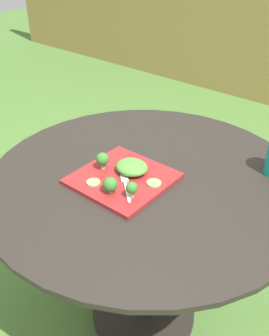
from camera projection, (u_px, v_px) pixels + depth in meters
The scene contains 10 objects.
ground_plane at pixel (143, 315), 1.72m from camera, with size 12.00×12.00×0.00m, color #4C7533.
patio_table at pixel (145, 224), 1.44m from camera, with size 1.08×1.08×0.74m.
salad_plate at pixel (123, 179), 1.30m from camera, with size 0.29×0.29×0.01m, color maroon.
fork at pixel (126, 184), 1.25m from camera, with size 0.13×0.12×0.00m.
lettuce_mound at pixel (132, 167), 1.31m from camera, with size 0.11×0.10×0.04m, color #519338.
broccoli_floret_0 at pixel (110, 185), 1.21m from camera, with size 0.05×0.05×0.05m.
broccoli_floret_1 at pixel (102, 159), 1.32m from camera, with size 0.04×0.04×0.06m.
broccoli_floret_2 at pixel (132, 188), 1.18m from camera, with size 0.04×0.04×0.05m.
cucumber_slice_0 at pixel (154, 183), 1.26m from camera, with size 0.05×0.05×0.01m, color #8EB766.
cucumber_slice_1 at pixel (93, 183), 1.26m from camera, with size 0.04×0.04×0.01m, color #8EB766.
Camera 1 is at (0.67, -0.87, 1.47)m, focal length 41.89 mm.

